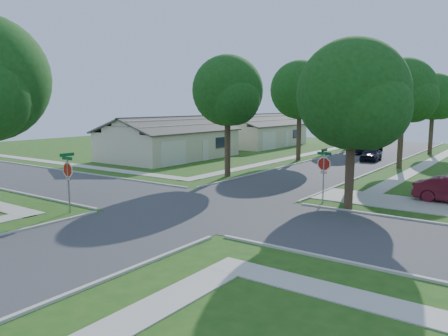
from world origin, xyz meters
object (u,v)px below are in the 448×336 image
(tree_e_mid, at_px, (404,94))
(car_curb_east, at_px, (371,154))
(tree_w_far, at_px, (348,104))
(house_nw_far, at_px, (257,134))
(tree_e_far, at_px, (434,99))
(house_nw_near, at_px, (170,143))
(tree_ne_corner, at_px, (354,99))
(tree_w_near, at_px, (228,94))
(stop_sign_sw, at_px, (68,172))
(car_curb_west, at_px, (366,147))
(tree_e_near, at_px, (355,100))
(tree_w_mid, at_px, (300,93))
(stop_sign_ne, at_px, (324,166))

(tree_e_mid, height_order, car_curb_east, tree_e_mid)
(tree_w_far, xyz_separation_m, house_nw_far, (-11.34, -2.01, -3.99))
(tree_e_far, distance_m, house_nw_near, 28.49)
(tree_e_mid, xyz_separation_m, tree_ne_corner, (1.60, -16.80, -0.66))
(tree_w_near, relative_size, house_nw_near, 0.66)
(house_nw_near, bearing_deg, tree_w_far, 59.18)
(house_nw_near, bearing_deg, tree_e_far, 42.50)
(stop_sign_sw, bearing_deg, house_nw_near, 119.83)
(tree_w_far, xyz_separation_m, car_curb_west, (3.45, -3.34, -4.75))
(tree_e_near, distance_m, tree_e_mid, 12.02)
(tree_w_mid, xyz_separation_m, tree_w_far, (-0.01, 13.00, -0.98))
(tree_w_mid, bearing_deg, stop_sign_sw, -90.13)
(stop_sign_sw, relative_size, tree_e_near, 0.36)
(tree_e_near, distance_m, tree_w_mid, 15.26)
(stop_sign_sw, xyz_separation_m, tree_ne_corner, (11.06, 8.91, 3.56))
(tree_e_mid, relative_size, tree_w_mid, 0.96)
(tree_e_far, distance_m, tree_w_near, 26.71)
(stop_sign_sw, bearing_deg, tree_w_mid, 89.87)
(tree_e_far, bearing_deg, car_curb_west, -150.74)
(tree_e_near, xyz_separation_m, house_nw_far, (-20.74, 22.99, -4.13))
(house_nw_near, bearing_deg, house_nw_far, 90.00)
(tree_ne_corner, bearing_deg, tree_w_far, 110.28)
(tree_e_mid, height_order, car_curb_west, tree_e_mid)
(tree_e_mid, xyz_separation_m, house_nw_near, (-20.75, -6.01, -4.74))
(tree_e_near, relative_size, tree_ne_corner, 0.96)
(tree_w_near, distance_m, house_nw_far, 26.05)
(tree_e_near, bearing_deg, tree_w_near, 180.00)
(house_nw_far, distance_m, car_curb_east, 18.71)
(tree_e_near, xyz_separation_m, car_curb_east, (-3.55, 15.66, -5.00))
(tree_w_far, bearing_deg, tree_e_far, 0.00)
(tree_w_near, height_order, tree_ne_corner, tree_w_near)
(tree_w_near, distance_m, tree_w_mid, 12.01)
(stop_sign_sw, relative_size, tree_w_near, 0.33)
(tree_ne_corner, distance_m, car_curb_east, 21.68)
(tree_w_mid, bearing_deg, tree_w_far, 90.05)
(stop_sign_ne, xyz_separation_m, tree_ne_corner, (1.66, -0.49, 3.56))
(tree_w_mid, relative_size, house_nw_far, 0.70)
(tree_e_near, relative_size, tree_w_far, 1.03)
(house_nw_far, bearing_deg, tree_w_far, 10.05)
(car_curb_east, bearing_deg, tree_w_near, -114.52)
(stop_sign_ne, distance_m, house_nw_far, 34.26)
(stop_sign_ne, bearing_deg, car_curb_west, 102.80)
(stop_sign_sw, height_order, house_nw_near, house_nw_near)
(stop_sign_ne, height_order, tree_e_far, tree_e_far)
(tree_w_far, distance_m, house_nw_far, 12.19)
(tree_e_mid, bearing_deg, stop_sign_sw, -110.20)
(stop_sign_ne, bearing_deg, tree_e_mid, 89.80)
(tree_ne_corner, bearing_deg, tree_e_mid, 95.45)
(tree_e_mid, xyz_separation_m, car_curb_east, (-3.56, 3.66, -5.61))
(stop_sign_ne, height_order, house_nw_near, house_nw_near)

